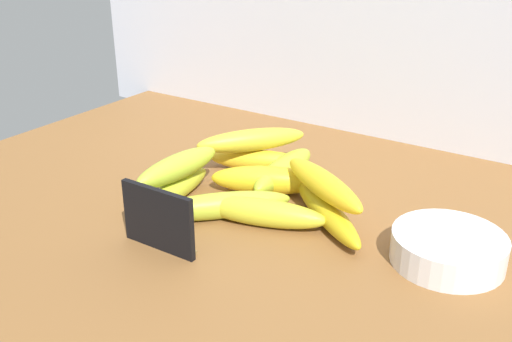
{
  "coord_description": "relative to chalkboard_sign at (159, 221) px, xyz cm",
  "views": [
    {
      "loc": [
        42.52,
        -63.35,
        42.57
      ],
      "look_at": [
        -0.59,
        2.45,
        8.0
      ],
      "focal_mm": 41.53,
      "sensor_mm": 36.0,
      "label": 1
    }
  ],
  "objects": [
    {
      "name": "banana_1",
      "position": [
        1.39,
        10.74,
        -1.99
      ],
      "size": [
        17.02,
        17.5,
        3.73
      ],
      "primitive_type": "ellipsoid",
      "rotation": [
        0.0,
        0.0,
        0.81
      ],
      "color": "#B0C331",
      "rests_on": "counter_top"
    },
    {
      "name": "banana_9",
      "position": [
        13.58,
        18.5,
        1.44
      ],
      "size": [
        17.4,
        12.52,
        3.66
      ],
      "primitive_type": "ellipsoid",
      "rotation": [
        0.0,
        0.0,
        5.74
      ],
      "color": "yellow",
      "rests_on": "banana_6"
    },
    {
      "name": "chalkboard_sign",
      "position": [
        0.0,
        0.0,
        0.0
      ],
      "size": [
        11.0,
        1.8,
        8.4
      ],
      "color": "black",
      "rests_on": "counter_top"
    },
    {
      "name": "counter_top",
      "position": [
        3.6,
        15.3,
        -5.36
      ],
      "size": [
        110.0,
        76.0,
        3.0
      ],
      "primitive_type": "cube",
      "color": "brown",
      "rests_on": "ground"
    },
    {
      "name": "banana_4",
      "position": [
        -7.4,
        11.6,
        -2.21
      ],
      "size": [
        4.91,
        16.95,
        3.3
      ],
      "primitive_type": "ellipsoid",
      "rotation": [
        0.0,
        0.0,
        1.67
      ],
      "color": "gold",
      "rests_on": "counter_top"
    },
    {
      "name": "fruit_bowl",
      "position": [
        31.65,
        16.81,
        -1.95
      ],
      "size": [
        13.82,
        13.82,
        3.81
      ],
      "primitive_type": "cylinder",
      "color": "silver",
      "rests_on": "counter_top"
    },
    {
      "name": "banana_8",
      "position": [
        -7.22,
        12.41,
        1.35
      ],
      "size": [
        5.0,
        16.32,
        3.8
      ],
      "primitive_type": "ellipsoid",
      "rotation": [
        0.0,
        0.0,
        1.5
      ],
      "color": "#A8BF32",
      "rests_on": "banana_4"
    },
    {
      "name": "banana_3",
      "position": [
        2.89,
        25.93,
        -1.75
      ],
      "size": [
        5.23,
        17.94,
        4.2
      ],
      "primitive_type": "ellipsoid",
      "rotation": [
        0.0,
        0.0,
        1.63
      ],
      "color": "#A6BB2C",
      "rests_on": "counter_top"
    },
    {
      "name": "banana_0",
      "position": [
        2.81,
        21.32,
        -1.7
      ],
      "size": [
        17.45,
        11.79,
        4.31
      ],
      "primitive_type": "ellipsoid",
      "rotation": [
        0.0,
        0.0,
        0.47
      ],
      "color": "yellow",
      "rests_on": "counter_top"
    },
    {
      "name": "banana_6",
      "position": [
        14.49,
        17.86,
        -2.13
      ],
      "size": [
        18.28,
        16.16,
        3.46
      ],
      "primitive_type": "ellipsoid",
      "rotation": [
        0.0,
        0.0,
        5.58
      ],
      "color": "gold",
      "rests_on": "counter_top"
    },
    {
      "name": "banana_7",
      "position": [
        -3.98,
        27.09,
        1.53
      ],
      "size": [
        14.36,
        16.53,
        3.66
      ],
      "primitive_type": "ellipsoid",
      "rotation": [
        0.0,
        0.0,
        4.03
      ],
      "color": "gold",
      "rests_on": "banana_5"
    },
    {
      "name": "banana_5",
      "position": [
        -3.01,
        27.84,
        -2.08
      ],
      "size": [
        16.68,
        9.68,
        3.56
      ],
      "primitive_type": "ellipsoid",
      "rotation": [
        0.0,
        0.0,
        3.54
      ],
      "color": "yellow",
      "rests_on": "counter_top"
    },
    {
      "name": "banana_2",
      "position": [
        7.65,
        12.34,
        -1.94
      ],
      "size": [
        18.23,
        8.75,
        3.84
      ],
      "primitive_type": "ellipsoid",
      "rotation": [
        0.0,
        0.0,
        0.29
      ],
      "color": "gold",
      "rests_on": "counter_top"
    }
  ]
}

